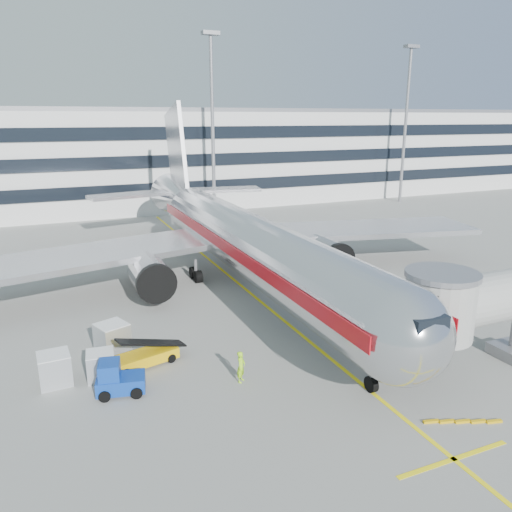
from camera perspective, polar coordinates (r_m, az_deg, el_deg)
name	(u,v)px	position (r m, az deg, el deg)	size (l,w,h in m)	color
ground	(301,334)	(34.49, 5.12, -8.90)	(180.00, 180.00, 0.00)	gray
lead_in_line	(246,289)	(42.89, -1.21, -3.81)	(0.25, 70.00, 0.01)	yellow
stop_bar	(454,459)	(24.80, 21.66, -20.78)	(6.00, 0.25, 0.01)	yellow
main_jet	(238,237)	(43.23, -2.10, 2.18)	(50.95, 48.70, 16.06)	silver
terminal	(137,157)	(87.04, -13.40, 10.95)	(150.00, 24.25, 15.60)	silver
light_mast_centre	(212,112)	(73.26, -5.02, 16.04)	(2.40, 1.20, 25.45)	gray
light_mast_east	(406,113)	(89.97, 16.81, 15.38)	(2.40, 1.20, 25.45)	gray
belt_loader	(144,357)	(30.88, -12.68, -11.14)	(4.30, 2.40, 2.01)	#D9A609
baggage_tug	(117,380)	(28.25, -15.56, -13.46)	(2.75, 2.04, 1.89)	navy
cargo_container_left	(55,369)	(30.27, -22.02, -11.86)	(1.76, 1.76, 1.77)	silver
cargo_container_right	(112,338)	(32.92, -16.10, -8.95)	(2.25, 2.25, 1.85)	silver
cargo_container_front	(101,365)	(30.01, -17.31, -11.83)	(1.64, 1.64, 1.59)	silver
ramp_worker	(241,367)	(28.34, -1.72, -12.53)	(0.66, 0.43, 1.82)	#A1ED18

